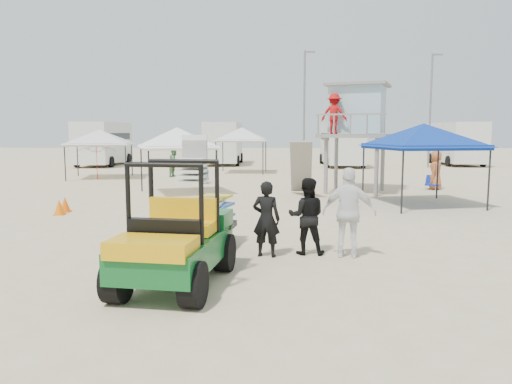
{
  "coord_description": "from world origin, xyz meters",
  "views": [
    {
      "loc": [
        0.85,
        -7.59,
        2.6
      ],
      "look_at": [
        0.5,
        3.0,
        1.3
      ],
      "focal_mm": 35.0,
      "sensor_mm": 36.0,
      "label": 1
    }
  ],
  "objects_px": {
    "canopy_blue": "(424,128)",
    "surf_trailer": "(195,211)",
    "man_left": "(266,219)",
    "lifeguard_tower": "(354,114)",
    "utility_cart": "(173,230)"
  },
  "relations": [
    {
      "from": "canopy_blue",
      "to": "surf_trailer",
      "type": "bearing_deg",
      "value": -134.02
    },
    {
      "from": "surf_trailer",
      "to": "man_left",
      "type": "xyz_separation_m",
      "value": [
        1.52,
        -0.3,
        -0.11
      ]
    },
    {
      "from": "surf_trailer",
      "to": "lifeguard_tower",
      "type": "xyz_separation_m",
      "value": [
        5.06,
        10.92,
        2.43
      ]
    },
    {
      "from": "lifeguard_tower",
      "to": "canopy_blue",
      "type": "xyz_separation_m",
      "value": [
        1.8,
        -3.82,
        -0.61
      ]
    },
    {
      "from": "utility_cart",
      "to": "lifeguard_tower",
      "type": "relative_size",
      "value": 0.65
    },
    {
      "from": "man_left",
      "to": "lifeguard_tower",
      "type": "xyz_separation_m",
      "value": [
        3.54,
        11.22,
        2.54
      ]
    },
    {
      "from": "surf_trailer",
      "to": "man_left",
      "type": "relative_size",
      "value": 1.64
    },
    {
      "from": "man_left",
      "to": "lifeguard_tower",
      "type": "height_order",
      "value": "lifeguard_tower"
    },
    {
      "from": "utility_cart",
      "to": "canopy_blue",
      "type": "bearing_deg",
      "value": 53.95
    },
    {
      "from": "utility_cart",
      "to": "lifeguard_tower",
      "type": "xyz_separation_m",
      "value": [
        5.07,
        13.26,
        2.36
      ]
    },
    {
      "from": "surf_trailer",
      "to": "canopy_blue",
      "type": "distance_m",
      "value": 10.04
    },
    {
      "from": "utility_cart",
      "to": "man_left",
      "type": "distance_m",
      "value": 2.55
    },
    {
      "from": "lifeguard_tower",
      "to": "canopy_blue",
      "type": "distance_m",
      "value": 4.27
    },
    {
      "from": "utility_cart",
      "to": "canopy_blue",
      "type": "distance_m",
      "value": 11.81
    },
    {
      "from": "surf_trailer",
      "to": "lifeguard_tower",
      "type": "distance_m",
      "value": 12.28
    }
  ]
}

